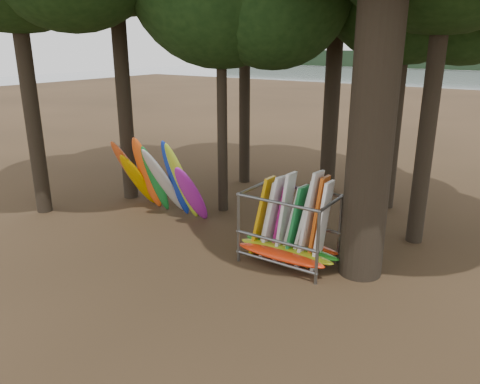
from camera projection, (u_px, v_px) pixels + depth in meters
The scene contains 3 objects.
ground at pixel (217, 247), 14.85m from camera, with size 120.00×120.00×0.00m, color #47331E.
kayak_row at pixel (160, 180), 17.18m from camera, with size 4.02×2.21×3.16m.
storage_rack at pixel (289, 230), 13.52m from camera, with size 3.08×1.52×2.87m.
Camera 1 is at (8.21, -10.87, 6.21)m, focal length 35.00 mm.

